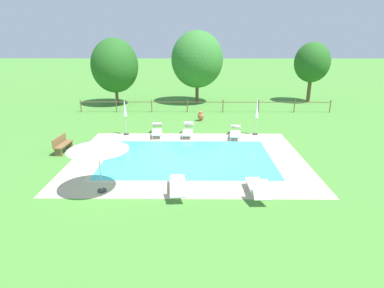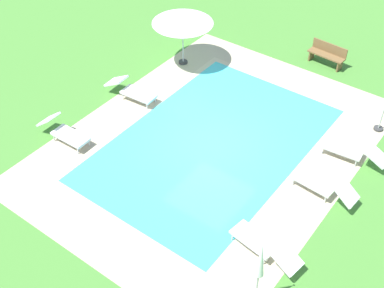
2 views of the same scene
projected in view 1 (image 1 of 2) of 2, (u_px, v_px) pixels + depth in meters
ground_plane at (188, 158)px, 16.67m from camera, size 160.00×160.00×0.00m
pool_deck_paving at (188, 158)px, 16.67m from camera, size 11.81×8.87×0.01m
swimming_pool_water at (188, 158)px, 16.67m from camera, size 8.54×5.60×0.01m
pool_coping_rim at (188, 158)px, 16.67m from camera, size 9.02×6.08×0.01m
sun_lounger_north_near_steps at (188, 130)px, 20.29m from camera, size 0.75×2.04×0.84m
sun_lounger_north_mid at (235, 132)px, 19.99m from camera, size 0.90×2.14×0.71m
sun_lounger_north_far at (157, 130)px, 20.36m from camera, size 0.78×2.09×0.76m
sun_lounger_north_end at (178, 184)px, 12.93m from camera, size 0.74×2.09×0.74m
sun_lounger_south_mid at (257, 186)px, 12.68m from camera, size 0.65×2.00×0.85m
patio_umbrella_open_foreground at (98, 145)px, 12.46m from camera, size 2.38×2.38×2.22m
patio_umbrella_closed_row_west at (125, 111)px, 20.17m from camera, size 0.32×0.32×2.39m
patio_umbrella_closed_row_mid_east at (257, 112)px, 20.19m from camera, size 0.32×0.32×2.33m
wooden_bench_lawn_side at (62, 144)px, 17.40m from camera, size 0.55×1.53×0.87m
terracotta_urn_near_fence at (201, 116)px, 23.93m from camera, size 0.47×0.47×0.69m
perimeter_fence at (205, 104)px, 26.54m from camera, size 20.59×0.08×1.05m
tree_far_west at (115, 66)px, 28.74m from camera, size 4.15×4.15×5.87m
tree_west_mid at (312, 63)px, 29.78m from camera, size 3.23×3.23×5.51m
tree_centre at (197, 60)px, 29.44m from camera, size 4.71×4.71×6.51m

